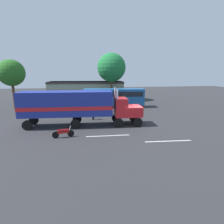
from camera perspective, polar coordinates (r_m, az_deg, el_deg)
name	(u,v)px	position (r m, az deg, el deg)	size (l,w,h in m)	color
ground_plane	(133,124)	(21.91, 6.67, -4.03)	(120.00, 120.00, 0.00)	#2D2D30
lane_stripe_near	(108,136)	(17.90, -1.30, -7.71)	(4.40, 0.16, 0.01)	silver
lane_stripe_mid	(168,141)	(17.35, 17.77, -8.99)	(4.40, 0.16, 0.01)	silver
semi_truck	(77,105)	(21.06, -11.42, 2.20)	(14.31, 3.52, 4.50)	red
person_bystander	(93,113)	(24.01, -6.17, -0.36)	(0.34, 0.45, 1.63)	#2D3347
parked_bus	(114,96)	(32.62, 0.61, 5.17)	(11.21, 3.73, 3.40)	#1E5999
parked_car	(61,105)	(31.56, -16.29, 2.11)	(4.75, 3.15, 1.57)	maroon
motorcycle	(63,133)	(18.01, -15.51, -6.46)	(2.10, 0.40, 1.12)	black
tree_left	(111,68)	(41.72, -0.19, 14.22)	(6.56, 6.56, 10.80)	brown
tree_center	(11,73)	(34.70, -29.87, 10.90)	(4.42, 4.42, 8.49)	brown
building_backdrop	(86,89)	(46.10, -8.31, 7.43)	(19.02, 7.33, 4.19)	gray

